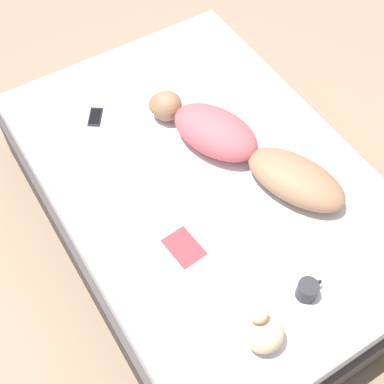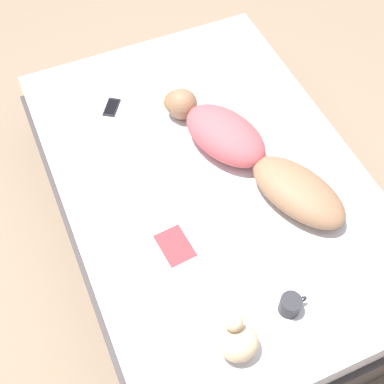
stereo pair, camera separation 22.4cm
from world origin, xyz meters
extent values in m
plane|color=#7A6651|center=(0.00, 0.00, 0.00)|extent=(12.00, 12.00, 0.00)
cube|color=#383333|center=(0.00, 0.00, 0.18)|extent=(1.59, 2.33, 0.35)
cube|color=silver|center=(0.00, 0.00, 0.44)|extent=(1.53, 2.27, 0.18)
ellipsoid|color=brown|center=(0.33, -0.31, 0.61)|extent=(0.46, 0.61, 0.16)
ellipsoid|color=#B2474C|center=(0.15, 0.15, 0.63)|extent=(0.46, 0.58, 0.19)
ellipsoid|color=brown|center=(0.02, 0.48, 0.62)|extent=(0.23, 0.22, 0.10)
sphere|color=brown|center=(0.03, 0.46, 0.62)|extent=(0.17, 0.17, 0.17)
cube|color=white|center=(-0.55, -0.33, 0.53)|extent=(0.24, 0.30, 0.01)
cube|color=white|center=(-0.34, -0.31, 0.53)|extent=(0.24, 0.30, 0.01)
cube|color=maroon|center=(-0.34, -0.31, 0.54)|extent=(0.16, 0.21, 0.00)
cylinder|color=#232328|center=(0.01, -0.81, 0.58)|extent=(0.10, 0.10, 0.10)
cylinder|color=black|center=(0.01, -0.81, 0.62)|extent=(0.08, 0.08, 0.01)
torus|color=#232328|center=(0.06, -0.81, 0.58)|extent=(0.06, 0.01, 0.06)
cube|color=black|center=(-0.33, 0.67, 0.53)|extent=(0.14, 0.16, 0.01)
cube|color=black|center=(-0.33, 0.67, 0.54)|extent=(0.11, 0.13, 0.00)
ellipsoid|color=#D1B289|center=(-0.28, -0.88, 0.60)|extent=(0.17, 0.16, 0.15)
sphere|color=#D1B289|center=(-0.28, -0.82, 0.70)|extent=(0.08, 0.08, 0.08)
camera|label=1|loc=(-0.95, -1.38, 2.79)|focal=50.00mm
camera|label=2|loc=(-0.76, -1.48, 2.79)|focal=50.00mm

